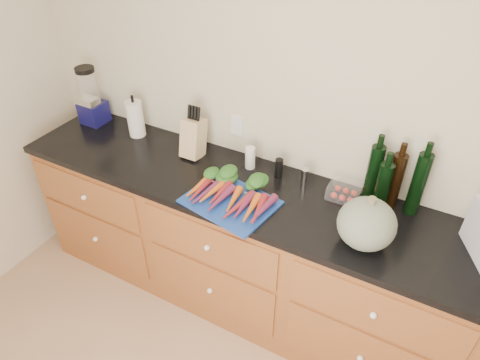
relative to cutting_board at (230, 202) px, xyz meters
The scene contains 14 objects.
wall_back 0.72m from the cutting_board, 50.93° to the left, with size 4.10×0.05×2.60m, color beige.
cabinets 0.65m from the cutting_board, 21.60° to the left, with size 3.60×0.64×0.90m.
countertop 0.43m from the cutting_board, 22.11° to the left, with size 3.64×0.62×0.04m, color black.
cutting_board is the anchor object (origin of this frame).
carrots 0.06m from the cutting_board, 90.00° to the left, with size 0.46×0.34×0.07m.
squash 0.71m from the cutting_board, ahead, with size 0.27×0.27×0.24m, color #5F6C5A.
blender_appliance 1.30m from the cutting_board, 165.75° to the left, with size 0.15×0.15×0.39m.
paper_towel 0.95m from the cutting_board, 160.07° to the left, with size 0.11×0.11×0.24m, color white.
knife_block 0.53m from the cutting_board, 144.66° to the left, with size 0.12×0.12×0.24m, color tan.
grinder_salt 0.35m from the cutting_board, 99.68° to the left, with size 0.06×0.06×0.13m, color white.
grinder_pepper 0.37m from the cutting_board, 69.70° to the left, with size 0.05×0.05×0.11m, color black.
canister_chrome 0.44m from the cutting_board, 50.23° to the left, with size 0.04×0.04×0.10m, color silver.
tomato_box 0.61m from the cutting_board, 32.67° to the left, with size 0.17×0.14×0.08m, color white.
bottles 0.83m from the cutting_board, 26.64° to the left, with size 0.29×0.15×0.35m.
Camera 1 is at (0.48, -0.37, 2.39)m, focal length 32.00 mm.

